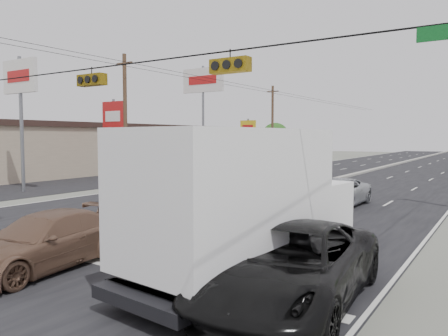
{
  "coord_description": "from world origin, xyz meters",
  "views": [
    {
      "loc": [
        12.24,
        -9.09,
        3.73
      ],
      "look_at": [
        0.74,
        8.58,
        2.2
      ],
      "focal_mm": 35.0,
      "sensor_mm": 36.0,
      "label": 1
    }
  ],
  "objects_px": {
    "queue_car_c": "(337,193)",
    "oncoming_near": "(187,190)",
    "black_suv": "(290,266)",
    "tree_left_far": "(275,136)",
    "oncoming_far": "(297,175)",
    "red_sedan": "(204,208)",
    "tan_sedan": "(45,241)",
    "pole_sign_mid": "(114,121)",
    "queue_car_a": "(279,195)",
    "pole_sign_billboard": "(203,87)",
    "box_truck": "(245,204)",
    "utility_pole_left_b": "(125,118)",
    "pole_sign_near": "(20,87)",
    "pole_sign_far": "(248,131)",
    "queue_car_b": "(261,209)",
    "utility_pole_left_c": "(272,125)"
  },
  "relations": [
    {
      "from": "tan_sedan",
      "to": "red_sedan",
      "type": "xyz_separation_m",
      "value": [
        0.0,
        7.65,
        -0.1
      ]
    },
    {
      "from": "tree_left_far",
      "to": "queue_car_c",
      "type": "distance_m",
      "value": 53.6
    },
    {
      "from": "oncoming_far",
      "to": "pole_sign_billboard",
      "type": "bearing_deg",
      "value": -31.3
    },
    {
      "from": "utility_pole_left_c",
      "to": "queue_car_b",
      "type": "bearing_deg",
      "value": -63.96
    },
    {
      "from": "pole_sign_mid",
      "to": "tan_sedan",
      "type": "height_order",
      "value": "pole_sign_mid"
    },
    {
      "from": "tree_left_far",
      "to": "black_suv",
      "type": "bearing_deg",
      "value": -63.33
    },
    {
      "from": "pole_sign_mid",
      "to": "queue_car_b",
      "type": "height_order",
      "value": "pole_sign_mid"
    },
    {
      "from": "queue_car_b",
      "to": "oncoming_far",
      "type": "bearing_deg",
      "value": 102.09
    },
    {
      "from": "pole_sign_near",
      "to": "black_suv",
      "type": "xyz_separation_m",
      "value": [
        23.31,
        -8.36,
        -6.14
      ]
    },
    {
      "from": "queue_car_c",
      "to": "oncoming_far",
      "type": "bearing_deg",
      "value": 126.37
    },
    {
      "from": "black_suv",
      "to": "oncoming_far",
      "type": "xyz_separation_m",
      "value": [
        -9.71,
        22.56,
        -0.11
      ]
    },
    {
      "from": "box_truck",
      "to": "queue_car_a",
      "type": "relative_size",
      "value": 2.2
    },
    {
      "from": "pole_sign_mid",
      "to": "oncoming_near",
      "type": "distance_m",
      "value": 16.35
    },
    {
      "from": "pole_sign_near",
      "to": "pole_sign_billboard",
      "type": "xyz_separation_m",
      "value": [
        0.5,
        20.0,
        1.85
      ]
    },
    {
      "from": "utility_pole_left_b",
      "to": "queue_car_b",
      "type": "bearing_deg",
      "value": -25.84
    },
    {
      "from": "red_sedan",
      "to": "black_suv",
      "type": "bearing_deg",
      "value": -46.21
    },
    {
      "from": "box_truck",
      "to": "black_suv",
      "type": "xyz_separation_m",
      "value": [
        1.63,
        -0.77,
        -1.13
      ]
    },
    {
      "from": "pole_sign_mid",
      "to": "queue_car_a",
      "type": "bearing_deg",
      "value": -17.81
    },
    {
      "from": "tree_left_far",
      "to": "queue_car_b",
      "type": "bearing_deg",
      "value": -64.2
    },
    {
      "from": "box_truck",
      "to": "utility_pole_left_c",
      "type": "bearing_deg",
      "value": 121.73
    },
    {
      "from": "utility_pole_left_c",
      "to": "tree_left_far",
      "type": "height_order",
      "value": "utility_pole_left_c"
    },
    {
      "from": "utility_pole_left_b",
      "to": "queue_car_c",
      "type": "height_order",
      "value": "utility_pole_left_b"
    },
    {
      "from": "pole_sign_mid",
      "to": "pole_sign_billboard",
      "type": "distance_m",
      "value": 10.97
    },
    {
      "from": "utility_pole_left_c",
      "to": "pole_sign_near",
      "type": "xyz_separation_m",
      "value": [
        -2.5,
        -32.0,
        1.91
      ]
    },
    {
      "from": "pole_sign_far",
      "to": "queue_car_b",
      "type": "height_order",
      "value": "pole_sign_far"
    },
    {
      "from": "black_suv",
      "to": "tan_sedan",
      "type": "bearing_deg",
      "value": -173.58
    },
    {
      "from": "utility_pole_left_c",
      "to": "oncoming_near",
      "type": "xyz_separation_m",
      "value": [
        9.38,
        -29.42,
        -4.44
      ]
    },
    {
      "from": "pole_sign_billboard",
      "to": "tan_sedan",
      "type": "relative_size",
      "value": 2.07
    },
    {
      "from": "pole_sign_near",
      "to": "pole_sign_mid",
      "type": "height_order",
      "value": "pole_sign_near"
    },
    {
      "from": "queue_car_c",
      "to": "oncoming_near",
      "type": "height_order",
      "value": "queue_car_c"
    },
    {
      "from": "black_suv",
      "to": "oncoming_near",
      "type": "height_order",
      "value": "black_suv"
    },
    {
      "from": "utility_pole_left_b",
      "to": "black_suv",
      "type": "height_order",
      "value": "utility_pole_left_b"
    },
    {
      "from": "pole_sign_near",
      "to": "oncoming_far",
      "type": "relative_size",
      "value": 1.62
    },
    {
      "from": "pole_sign_billboard",
      "to": "tan_sedan",
      "type": "height_order",
      "value": "pole_sign_billboard"
    },
    {
      "from": "queue_car_b",
      "to": "utility_pole_left_c",
      "type": "bearing_deg",
      "value": 109.99
    },
    {
      "from": "pole_sign_mid",
      "to": "pole_sign_billboard",
      "type": "relative_size",
      "value": 0.64
    },
    {
      "from": "queue_car_c",
      "to": "box_truck",
      "type": "bearing_deg",
      "value": -80.15
    },
    {
      "from": "utility_pole_left_c",
      "to": "pole_sign_billboard",
      "type": "bearing_deg",
      "value": -99.46
    },
    {
      "from": "oncoming_far",
      "to": "oncoming_near",
      "type": "bearing_deg",
      "value": 74.12
    },
    {
      "from": "pole_sign_far",
      "to": "queue_car_b",
      "type": "xyz_separation_m",
      "value": [
        19.5,
        -32.75,
        -3.8
      ]
    },
    {
      "from": "pole_sign_near",
      "to": "tan_sedan",
      "type": "xyz_separation_m",
      "value": [
        16.4,
        -9.7,
        -6.25
      ]
    },
    {
      "from": "tree_left_far",
      "to": "tan_sedan",
      "type": "height_order",
      "value": "tree_left_far"
    },
    {
      "from": "black_suv",
      "to": "oncoming_near",
      "type": "relative_size",
      "value": 1.37
    },
    {
      "from": "red_sedan",
      "to": "queue_car_b",
      "type": "bearing_deg",
      "value": 27.94
    },
    {
      "from": "tan_sedan",
      "to": "oncoming_near",
      "type": "relative_size",
      "value": 1.16
    },
    {
      "from": "oncoming_near",
      "to": "oncoming_far",
      "type": "xyz_separation_m",
      "value": [
        1.72,
        11.63,
        0.1
      ]
    },
    {
      "from": "pole_sign_mid",
      "to": "pole_sign_billboard",
      "type": "xyz_separation_m",
      "value": [
        2.5,
        10.0,
        3.75
      ]
    },
    {
      "from": "black_suv",
      "to": "tree_left_far",
      "type": "bearing_deg",
      "value": 112.1
    },
    {
      "from": "red_sedan",
      "to": "oncoming_far",
      "type": "height_order",
      "value": "oncoming_far"
    },
    {
      "from": "pole_sign_far",
      "to": "tree_left_far",
      "type": "distance_m",
      "value": 20.89
    }
  ]
}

